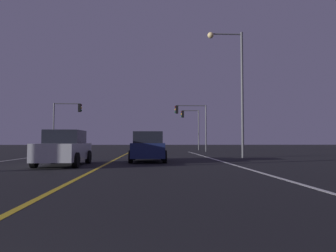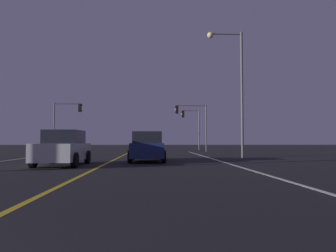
# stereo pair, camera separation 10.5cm
# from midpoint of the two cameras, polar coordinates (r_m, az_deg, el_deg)

# --- Properties ---
(lane_edge_right) EXTENTS (0.16, 39.93, 0.01)m
(lane_edge_right) POSITION_cam_midpoint_polar(r_m,az_deg,el_deg) (15.25, 12.34, -7.05)
(lane_edge_right) COLOR silver
(lane_edge_right) RESTS_ON ground
(lane_center_divider) EXTENTS (0.16, 39.93, 0.01)m
(lane_center_divider) POSITION_cam_midpoint_polar(r_m,az_deg,el_deg) (14.90, -12.16, -7.16)
(lane_center_divider) COLOR gold
(lane_center_divider) RESTS_ON ground
(car_lead_same_lane) EXTENTS (2.02, 4.30, 1.70)m
(car_lead_same_lane) POSITION_cam_midpoint_polar(r_m,az_deg,el_deg) (18.27, -3.77, -3.81)
(car_lead_same_lane) COLOR black
(car_lead_same_lane) RESTS_ON ground
(car_oncoming) EXTENTS (2.02, 4.30, 1.70)m
(car_oncoming) POSITION_cam_midpoint_polar(r_m,az_deg,el_deg) (16.11, -18.31, -3.83)
(car_oncoming) COLOR black
(car_oncoming) RESTS_ON ground
(traffic_light_near_right) EXTENTS (3.58, 0.36, 5.19)m
(traffic_light_near_right) POSITION_cam_midpoint_polar(r_m,az_deg,el_deg) (35.50, 3.98, 1.68)
(traffic_light_near_right) COLOR #4C4C51
(traffic_light_near_right) RESTS_ON ground
(traffic_light_near_left) EXTENTS (3.11, 0.36, 5.32)m
(traffic_light_near_left) POSITION_cam_midpoint_polar(r_m,az_deg,el_deg) (36.44, -17.70, 1.79)
(traffic_light_near_left) COLOR #4C4C51
(traffic_light_near_left) RESTS_ON ground
(traffic_light_far_right) EXTENTS (2.38, 0.36, 5.16)m
(traffic_light_far_right) POSITION_cam_midpoint_polar(r_m,az_deg,el_deg) (41.01, 3.92, 0.97)
(traffic_light_far_right) COLOR #4C4C51
(traffic_light_far_right) RESTS_ON ground
(street_lamp_right_far) EXTENTS (2.53, 0.44, 8.90)m
(street_lamp_right_far) POSITION_cam_midpoint_polar(r_m,az_deg,el_deg) (23.08, 11.72, 8.39)
(street_lamp_right_far) COLOR #4C4C51
(street_lamp_right_far) RESTS_ON ground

